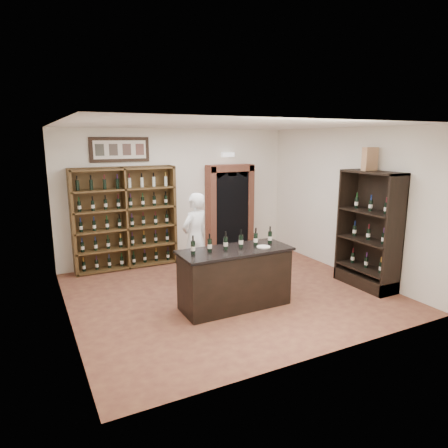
{
  "coord_description": "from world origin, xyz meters",
  "views": [
    {
      "loc": [
        -3.24,
        -6.14,
        2.78
      ],
      "look_at": [
        0.06,
        0.3,
        1.23
      ],
      "focal_mm": 32.0,
      "sensor_mm": 36.0,
      "label": 1
    }
  ],
  "objects_px": {
    "counter_bottle_0": "(193,247)",
    "tasting_counter": "(235,278)",
    "wine_shelf": "(125,218)",
    "wine_crate": "(370,159)",
    "shopkeeper": "(195,238)",
    "side_cabinet": "(369,248)"
  },
  "relations": [
    {
      "from": "counter_bottle_0",
      "to": "tasting_counter",
      "type": "bearing_deg",
      "value": -4.68
    },
    {
      "from": "wine_shelf",
      "to": "wine_crate",
      "type": "relative_size",
      "value": 5.2
    },
    {
      "from": "shopkeeper",
      "to": "wine_crate",
      "type": "relative_size",
      "value": 4.18
    },
    {
      "from": "tasting_counter",
      "to": "side_cabinet",
      "type": "distance_m",
      "value": 2.75
    },
    {
      "from": "wine_shelf",
      "to": "shopkeeper",
      "type": "xyz_separation_m",
      "value": [
        0.99,
        -1.52,
        -0.22
      ]
    },
    {
      "from": "wine_shelf",
      "to": "counter_bottle_0",
      "type": "bearing_deg",
      "value": -82.47
    },
    {
      "from": "tasting_counter",
      "to": "shopkeeper",
      "type": "bearing_deg",
      "value": 94.51
    },
    {
      "from": "counter_bottle_0",
      "to": "side_cabinet",
      "type": "distance_m",
      "value": 3.48
    },
    {
      "from": "side_cabinet",
      "to": "tasting_counter",
      "type": "bearing_deg",
      "value": 173.72
    },
    {
      "from": "tasting_counter",
      "to": "wine_crate",
      "type": "bearing_deg",
      "value": -3.51
    },
    {
      "from": "counter_bottle_0",
      "to": "shopkeeper",
      "type": "bearing_deg",
      "value": 65.89
    },
    {
      "from": "counter_bottle_0",
      "to": "wine_crate",
      "type": "height_order",
      "value": "wine_crate"
    },
    {
      "from": "side_cabinet",
      "to": "wine_crate",
      "type": "distance_m",
      "value": 1.66
    },
    {
      "from": "tasting_counter",
      "to": "side_cabinet",
      "type": "bearing_deg",
      "value": -6.28
    },
    {
      "from": "tasting_counter",
      "to": "side_cabinet",
      "type": "relative_size",
      "value": 0.85
    },
    {
      "from": "wine_shelf",
      "to": "wine_crate",
      "type": "distance_m",
      "value": 5.09
    },
    {
      "from": "wine_crate",
      "to": "tasting_counter",
      "type": "bearing_deg",
      "value": 175.57
    },
    {
      "from": "tasting_counter",
      "to": "counter_bottle_0",
      "type": "height_order",
      "value": "counter_bottle_0"
    },
    {
      "from": "side_cabinet",
      "to": "wine_crate",
      "type": "relative_size",
      "value": 5.2
    },
    {
      "from": "shopkeeper",
      "to": "tasting_counter",
      "type": "bearing_deg",
      "value": 69.77
    },
    {
      "from": "wine_crate",
      "to": "wine_shelf",
      "type": "bearing_deg",
      "value": 140.04
    },
    {
      "from": "shopkeeper",
      "to": "wine_crate",
      "type": "distance_m",
      "value": 3.59
    }
  ]
}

